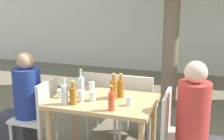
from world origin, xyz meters
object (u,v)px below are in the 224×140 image
at_px(drinking_glass_1, 129,101).
at_px(water_bottle_3, 64,94).
at_px(patio_chair_0, 40,113).
at_px(drinking_glass_2, 81,96).
at_px(patio_chair_1, 177,131).
at_px(amber_bottle_2, 121,88).
at_px(soda_bottle_4, 111,101).
at_px(person_seated_0, 22,108).
at_px(drinking_glass_3, 92,86).
at_px(patio_chair_3, 137,104).
at_px(dining_table_front, 103,109).
at_px(drinking_glass_4, 60,93).
at_px(drinking_glass_0, 92,96).
at_px(water_bottle_0, 81,86).
at_px(patio_chair_2, 103,101).
at_px(person_seated_1, 201,130).
at_px(amber_bottle_1, 73,95).
at_px(amber_bottle_5, 114,89).

bearing_deg(drinking_glass_1, water_bottle_3, -165.33).
distance_m(patio_chair_0, drinking_glass_2, 0.68).
distance_m(patio_chair_1, drinking_glass_2, 1.04).
bearing_deg(amber_bottle_2, patio_chair_1, -11.68).
bearing_deg(soda_bottle_4, person_seated_0, 167.36).
xyz_separation_m(person_seated_0, drinking_glass_3, (0.78, 0.28, 0.27)).
xyz_separation_m(patio_chair_3, amber_bottle_2, (-0.07, -0.48, 0.35)).
distance_m(dining_table_front, drinking_glass_3, 0.40).
distance_m(patio_chair_0, drinking_glass_4, 0.44).
height_order(dining_table_front, patio_chair_3, patio_chair_3).
bearing_deg(drinking_glass_3, drinking_glass_0, -67.18).
xyz_separation_m(dining_table_front, water_bottle_0, (-0.25, 0.00, 0.23)).
xyz_separation_m(patio_chair_1, amber_bottle_2, (-0.63, 0.13, 0.35)).
bearing_deg(person_seated_0, patio_chair_2, 127.48).
distance_m(soda_bottle_4, drinking_glass_2, 0.40).
xyz_separation_m(drinking_glass_2, drinking_glass_3, (-0.05, 0.42, -0.01)).
height_order(dining_table_front, water_bottle_0, water_bottle_0).
xyz_separation_m(patio_chair_0, water_bottle_3, (0.46, -0.25, 0.36)).
xyz_separation_m(person_seated_1, amber_bottle_1, (-1.26, -0.23, 0.30)).
bearing_deg(soda_bottle_4, patio_chair_0, 164.41).
bearing_deg(patio_chair_1, drinking_glass_3, 74.94).
bearing_deg(drinking_glass_2, soda_bottle_4, -18.44).
bearing_deg(water_bottle_0, amber_bottle_2, 17.34).
distance_m(drinking_glass_1, drinking_glass_2, 0.51).
relative_size(dining_table_front, drinking_glass_4, 12.01).
relative_size(patio_chair_3, person_seated_1, 0.72).
distance_m(patio_chair_2, soda_bottle_4, 1.03).
relative_size(patio_chair_3, drinking_glass_0, 8.87).
distance_m(patio_chair_2, drinking_glass_0, 0.76).
relative_size(patio_chair_0, water_bottle_3, 3.26).
distance_m(patio_chair_0, water_bottle_3, 0.63).
bearing_deg(drinking_glass_4, amber_bottle_5, 14.08).
relative_size(person_seated_1, drinking_glass_0, 12.26).
bearing_deg(water_bottle_0, drinking_glass_4, -156.86).
bearing_deg(amber_bottle_1, patio_chair_0, 156.92).
relative_size(patio_chair_3, drinking_glass_4, 9.79).
relative_size(amber_bottle_2, soda_bottle_4, 1.05).
xyz_separation_m(drinking_glass_0, drinking_glass_2, (-0.10, -0.07, 0.01)).
distance_m(drinking_glass_0, drinking_glass_1, 0.41).
bearing_deg(drinking_glass_4, drinking_glass_1, -0.05).
height_order(soda_bottle_4, drinking_glass_1, soda_bottle_4).
height_order(amber_bottle_2, drinking_glass_1, amber_bottle_2).
bearing_deg(amber_bottle_2, person_seated_1, -8.59).
height_order(amber_bottle_1, drinking_glass_2, amber_bottle_1).
bearing_deg(person_seated_0, amber_bottle_1, 73.46).
bearing_deg(patio_chair_0, patio_chair_2, 137.39).
bearing_deg(water_bottle_3, amber_bottle_2, 38.67).
relative_size(soda_bottle_4, drinking_glass_2, 2.02).
xyz_separation_m(patio_chair_0, drinking_glass_4, (0.32, -0.09, 0.30)).
bearing_deg(person_seated_0, patio_chair_0, 90.00).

